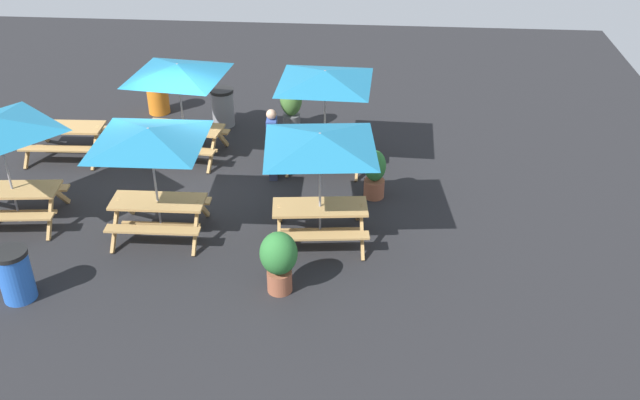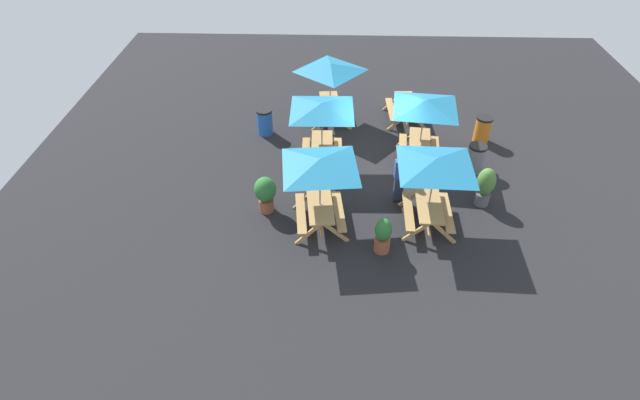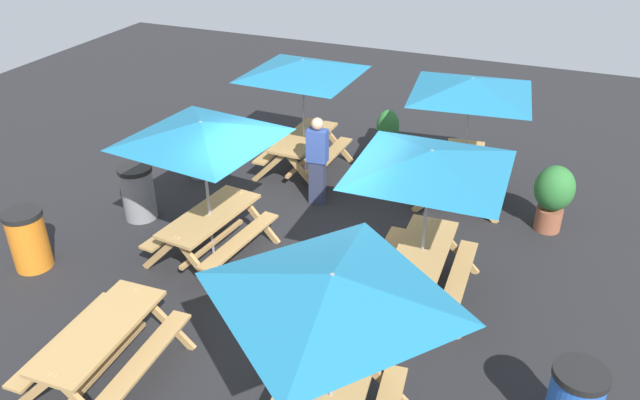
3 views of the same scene
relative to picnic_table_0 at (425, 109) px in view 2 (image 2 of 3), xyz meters
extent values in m
plane|color=#232326|center=(0.32, -1.48, -1.99)|extent=(24.00, 24.00, 0.00)
cube|color=tan|center=(0.00, 0.00, -1.25)|extent=(1.87, 0.90, 0.05)
cube|color=tan|center=(-0.06, -0.55, -1.54)|extent=(1.82, 0.47, 0.04)
cube|color=tan|center=(0.06, 0.55, -1.54)|extent=(1.82, 0.47, 0.04)
cube|color=tan|center=(-0.82, -0.27, -1.62)|extent=(0.15, 0.80, 0.81)
cube|color=tan|center=(-0.73, 0.45, -1.62)|extent=(0.15, 0.80, 0.81)
cube|color=tan|center=(0.73, -0.45, -1.62)|extent=(0.15, 0.80, 0.81)
cube|color=tan|center=(0.82, 0.27, -1.62)|extent=(0.15, 0.80, 0.81)
cube|color=tan|center=(0.00, 0.00, -1.77)|extent=(1.56, 0.25, 0.06)
cylinder|color=gray|center=(0.00, 0.00, -0.84)|extent=(0.04, 0.04, 2.30)
pyramid|color=teal|center=(0.00, 0.00, 0.17)|extent=(2.81, 2.81, 0.28)
cube|color=tan|center=(3.43, -3.25, -1.25)|extent=(1.87, 0.89, 0.05)
cube|color=tan|center=(3.49, -3.80, -1.54)|extent=(1.82, 0.45, 0.04)
cube|color=tan|center=(3.37, -2.71, -1.54)|extent=(1.82, 0.45, 0.04)
cube|color=tan|center=(2.69, -3.70, -1.62)|extent=(0.15, 0.80, 0.81)
cube|color=tan|center=(2.62, -2.97, -1.62)|extent=(0.15, 0.80, 0.81)
cube|color=tan|center=(4.25, -3.53, -1.62)|extent=(0.15, 0.80, 0.81)
cube|color=tan|center=(4.17, -2.80, -1.62)|extent=(0.15, 0.80, 0.81)
cube|color=tan|center=(3.43, -3.25, -1.77)|extent=(1.56, 0.24, 0.06)
cylinder|color=gray|center=(3.43, -3.25, -0.84)|extent=(0.04, 0.04, 2.30)
pyramid|color=teal|center=(3.43, -3.25, 0.17)|extent=(2.81, 2.81, 0.28)
cube|color=tan|center=(0.30, -3.29, -1.25)|extent=(1.81, 0.74, 0.05)
cube|color=tan|center=(0.31, -3.84, -1.54)|extent=(1.80, 0.30, 0.04)
cube|color=tan|center=(0.29, -2.74, -1.54)|extent=(1.80, 0.30, 0.04)
cube|color=tan|center=(-0.47, -3.67, -1.62)|extent=(0.08, 0.80, 0.81)
cube|color=tan|center=(-0.49, -2.94, -1.62)|extent=(0.08, 0.80, 0.81)
cube|color=tan|center=(1.09, -3.64, -1.62)|extent=(0.08, 0.80, 0.81)
cube|color=tan|center=(1.07, -2.91, -1.62)|extent=(0.08, 0.80, 0.81)
cube|color=tan|center=(0.30, -3.29, -1.77)|extent=(1.56, 0.10, 0.06)
cylinder|color=gray|center=(0.30, -3.29, -0.84)|extent=(0.04, 0.04, 2.30)
pyramid|color=teal|center=(0.30, -3.29, 0.17)|extent=(2.83, 2.83, 0.28)
cube|color=tan|center=(3.30, -0.15, -1.25)|extent=(1.82, 0.76, 0.05)
cube|color=tan|center=(3.28, -0.70, -1.54)|extent=(1.81, 0.32, 0.04)
cube|color=tan|center=(3.32, 0.40, -1.54)|extent=(1.81, 0.32, 0.04)
cube|color=tan|center=(2.51, -0.49, -1.62)|extent=(0.09, 0.80, 0.81)
cube|color=tan|center=(2.53, 0.24, -1.62)|extent=(0.09, 0.80, 0.81)
cube|color=tan|center=(4.07, -0.54, -1.62)|extent=(0.09, 0.80, 0.81)
cube|color=tan|center=(4.09, 0.19, -1.62)|extent=(0.09, 0.80, 0.81)
cube|color=tan|center=(3.30, -0.15, -1.77)|extent=(1.56, 0.12, 0.06)
cylinder|color=gray|center=(3.30, -0.15, -0.84)|extent=(0.04, 0.04, 2.30)
pyramid|color=teal|center=(3.30, -0.15, 0.17)|extent=(2.83, 2.83, 0.28)
cube|color=tan|center=(-2.70, -3.07, -1.25)|extent=(1.86, 0.88, 0.05)
cube|color=tan|center=(-2.64, -3.62, -1.54)|extent=(1.82, 0.45, 0.04)
cube|color=tan|center=(-2.75, -2.53, -1.54)|extent=(1.82, 0.45, 0.04)
cube|color=tan|center=(-3.43, -3.52, -1.62)|extent=(0.14, 0.80, 0.81)
cube|color=tan|center=(-3.51, -2.79, -1.62)|extent=(0.14, 0.80, 0.81)
cube|color=tan|center=(-1.88, -3.35, -1.62)|extent=(0.14, 0.80, 0.81)
cube|color=tan|center=(-1.96, -2.63, -1.62)|extent=(0.14, 0.80, 0.81)
cube|color=tan|center=(-2.70, -3.07, -1.77)|extent=(1.56, 0.23, 0.06)
cylinder|color=gray|center=(-2.70, -3.07, -0.84)|extent=(0.04, 0.04, 2.30)
pyramid|color=teal|center=(-2.70, -3.07, 0.17)|extent=(2.20, 2.20, 0.28)
cube|color=tan|center=(-2.79, -0.18, -1.25)|extent=(1.83, 0.77, 0.05)
cube|color=tan|center=(-2.77, -0.73, -1.54)|extent=(1.81, 0.33, 0.04)
cube|color=tan|center=(-2.81, 0.37, -1.54)|extent=(1.81, 0.33, 0.04)
cube|color=tan|center=(-3.56, -0.57, -1.62)|extent=(0.09, 0.80, 0.81)
cube|color=tan|center=(-3.59, 0.16, -1.62)|extent=(0.09, 0.80, 0.81)
cube|color=tan|center=(-2.00, -0.51, -1.62)|extent=(0.09, 0.80, 0.81)
cube|color=tan|center=(-2.03, 0.22, -1.62)|extent=(0.09, 0.80, 0.81)
cube|color=tan|center=(-2.79, -0.18, -1.77)|extent=(1.56, 0.13, 0.06)
cylinder|color=orange|center=(-1.32, 2.43, -1.54)|extent=(0.56, 0.56, 0.90)
cylinder|color=black|center=(-1.32, 2.43, -1.05)|extent=(0.59, 0.59, 0.08)
cylinder|color=gray|center=(0.55, 1.79, -1.54)|extent=(0.56, 0.56, 0.90)
cylinder|color=black|center=(0.55, 1.79, -1.05)|extent=(0.59, 0.59, 0.08)
cylinder|color=blue|center=(-1.61, -5.44, -1.54)|extent=(0.56, 0.56, 0.90)
cylinder|color=black|center=(-1.61, -5.44, -1.05)|extent=(0.59, 0.59, 0.08)
cylinder|color=#935138|center=(4.45, -1.52, -1.79)|extent=(0.44, 0.44, 0.40)
ellipsoid|color=#2D7233|center=(4.45, -1.52, -1.24)|extent=(0.46, 0.46, 0.69)
cylinder|color=#935138|center=(2.85, -4.88, -1.79)|extent=(0.44, 0.44, 0.40)
ellipsoid|color=#2D7233|center=(2.85, -4.88, -1.20)|extent=(0.65, 0.65, 0.78)
cylinder|color=#59595B|center=(2.32, 1.66, -1.79)|extent=(0.44, 0.44, 0.40)
ellipsoid|color=#4C7F38|center=(2.32, 1.66, -1.14)|extent=(0.56, 0.56, 0.89)
cube|color=#2D334C|center=(2.20, -0.89, -1.56)|extent=(0.20, 0.29, 0.85)
cube|color=#334C99|center=(2.20, -0.89, -0.84)|extent=(0.24, 0.37, 0.60)
sphere|color=tan|center=(2.20, -0.89, -0.43)|extent=(0.22, 0.22, 0.22)
camera|label=1|loc=(4.33, -14.72, 5.86)|focal=40.00mm
camera|label=2|loc=(14.37, -2.90, 7.69)|focal=28.00mm
camera|label=3|loc=(-7.02, -4.72, 3.70)|focal=35.00mm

